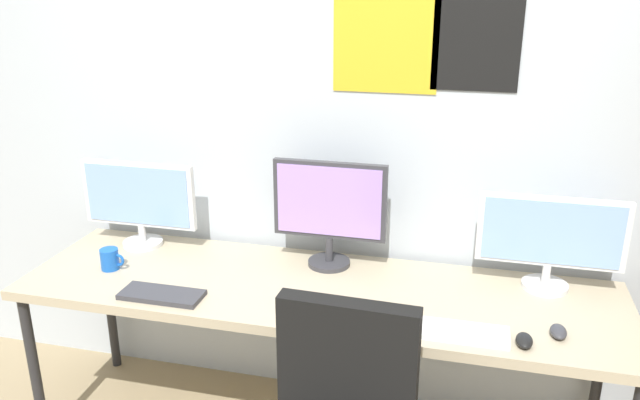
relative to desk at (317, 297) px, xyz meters
The scene contains 10 objects.
wall_back 0.74m from the desk, 89.91° to the left, with size 4.80×0.11×2.60m.
desk is the anchor object (origin of this frame).
monitor_left 0.95m from the desk, 166.46° to the left, with size 0.54×0.18×0.39m.
monitor_center 0.37m from the desk, 90.00° to the left, with size 0.48×0.18×0.46m.
monitor_right 0.94m from the desk, 13.54° to the left, with size 0.56×0.18×0.38m.
keyboard_left 0.61m from the desk, 157.67° to the right, with size 0.32×0.13×0.02m, color #38383D.
keyboard_right 0.61m from the desk, 22.33° to the right, with size 0.35×0.13×0.02m, color silver.
mouse_left_side 0.91m from the desk, ahead, with size 0.06×0.10×0.03m, color #38383D.
mouse_right_side 0.82m from the desk, 17.14° to the right, with size 0.06×0.10×0.03m, color black.
coffee_mug 0.89m from the desk, behind, with size 0.11×0.08×0.09m.
Camera 1 is at (0.56, -1.60, 1.91)m, focal length 35.66 mm.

